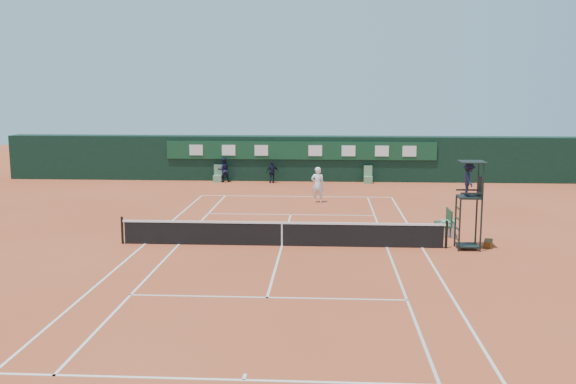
% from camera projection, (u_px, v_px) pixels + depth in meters
% --- Properties ---
extents(ground, '(90.00, 90.00, 0.00)m').
position_uv_depth(ground, '(282.00, 246.00, 25.31)').
color(ground, '#C8532F').
rests_on(ground, ground).
extents(court_lines, '(11.05, 23.85, 0.01)m').
position_uv_depth(court_lines, '(282.00, 246.00, 25.31)').
color(court_lines, white).
rests_on(court_lines, ground).
extents(tennis_net, '(12.90, 0.10, 1.10)m').
position_uv_depth(tennis_net, '(282.00, 233.00, 25.23)').
color(tennis_net, black).
rests_on(tennis_net, ground).
extents(back_wall, '(40.00, 1.65, 3.00)m').
position_uv_depth(back_wall, '(301.00, 158.00, 43.54)').
color(back_wall, black).
rests_on(back_wall, ground).
extents(linesman_chair_left, '(0.55, 0.50, 1.15)m').
position_uv_depth(linesman_chair_left, '(218.00, 177.00, 42.81)').
color(linesman_chair_left, '#5D8E68').
rests_on(linesman_chair_left, ground).
extents(linesman_chair_right, '(0.55, 0.50, 1.15)m').
position_uv_depth(linesman_chair_right, '(368.00, 178.00, 42.23)').
color(linesman_chair_right, '#5B8B63').
rests_on(linesman_chair_right, ground).
extents(umpire_chair, '(0.96, 0.95, 3.42)m').
position_uv_depth(umpire_chair, '(469.00, 186.00, 24.44)').
color(umpire_chair, black).
rests_on(umpire_chair, ground).
extents(player_bench, '(0.56, 1.20, 1.10)m').
position_uv_depth(player_bench, '(446.00, 221.00, 27.17)').
color(player_bench, '#19402B').
rests_on(player_bench, ground).
extents(tennis_bag, '(0.50, 0.77, 0.27)m').
position_uv_depth(tennis_bag, '(488.00, 244.00, 25.13)').
color(tennis_bag, black).
rests_on(tennis_bag, ground).
extents(cooler, '(0.57, 0.57, 0.65)m').
position_uv_depth(cooler, '(448.00, 228.00, 27.00)').
color(cooler, white).
rests_on(cooler, ground).
extents(tennis_ball, '(0.07, 0.07, 0.07)m').
position_uv_depth(tennis_ball, '(349.00, 220.00, 30.27)').
color(tennis_ball, '#B2C52E').
rests_on(tennis_ball, ground).
extents(player, '(0.74, 0.51, 1.96)m').
position_uv_depth(player, '(318.00, 185.00, 34.98)').
color(player, white).
rests_on(player, ground).
extents(ball_kid_left, '(0.95, 0.84, 1.63)m').
position_uv_depth(ball_kid_left, '(224.00, 170.00, 42.71)').
color(ball_kid_left, black).
rests_on(ball_kid_left, ground).
extents(ball_kid_right, '(0.93, 0.64, 1.46)m').
position_uv_depth(ball_kid_right, '(272.00, 172.00, 42.32)').
color(ball_kid_right, black).
rests_on(ball_kid_right, ground).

